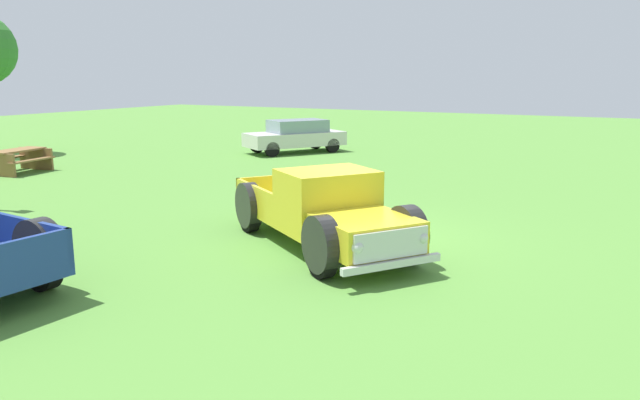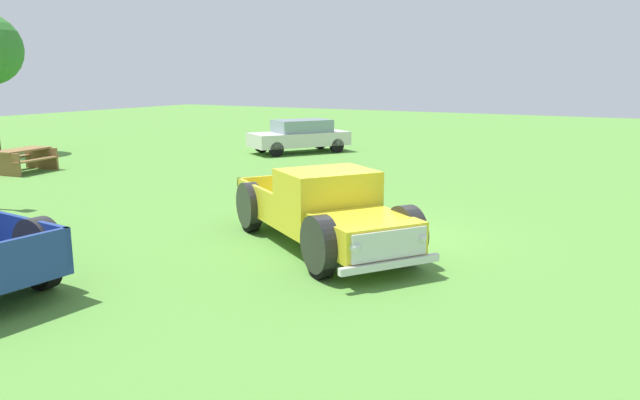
# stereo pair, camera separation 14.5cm
# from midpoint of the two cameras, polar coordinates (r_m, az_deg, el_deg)

# --- Properties ---
(ground_plane) EXTENTS (80.00, 80.00, 0.00)m
(ground_plane) POSITION_cam_midpoint_polar(r_m,az_deg,el_deg) (12.33, 3.45, -3.56)
(ground_plane) COLOR #548C38
(pickup_truck_foreground) EXTENTS (4.22, 5.06, 1.51)m
(pickup_truck_foreground) POSITION_cam_midpoint_polar(r_m,az_deg,el_deg) (11.27, 0.46, -1.22)
(pickup_truck_foreground) COLOR yellow
(pickup_truck_foreground) RESTS_ON ground_plane
(sedan_distant_a) EXTENTS (4.35, 3.59, 1.36)m
(sedan_distant_a) POSITION_cam_midpoint_polar(r_m,az_deg,el_deg) (25.58, -2.46, 6.04)
(sedan_distant_a) COLOR silver
(sedan_distant_a) RESTS_ON ground_plane
(picnic_table) EXTENTS (2.00, 1.73, 0.78)m
(picnic_table) POSITION_cam_midpoint_polar(r_m,az_deg,el_deg) (22.71, -26.59, 3.53)
(picnic_table) COLOR olive
(picnic_table) RESTS_ON ground_plane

